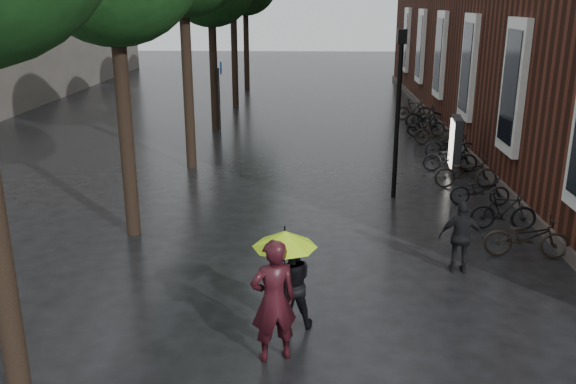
# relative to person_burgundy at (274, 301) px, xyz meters

# --- Properties ---
(person_burgundy) EXTENTS (0.83, 0.68, 1.95)m
(person_burgundy) POSITION_rel_person_burgundy_xyz_m (0.00, 0.00, 0.00)
(person_burgundy) COLOR black
(person_burgundy) RESTS_ON ground
(person_black) EXTENTS (0.86, 0.73, 1.57)m
(person_black) POSITION_rel_person_burgundy_xyz_m (0.21, 0.97, -0.19)
(person_black) COLOR black
(person_black) RESTS_ON ground
(lime_umbrella) EXTENTS (1.00, 1.00, 1.49)m
(lime_umbrella) POSITION_rel_person_burgundy_xyz_m (0.15, 0.46, 0.81)
(lime_umbrella) COLOR black
(lime_umbrella) RESTS_ON ground
(pedestrian_walking) EXTENTS (0.90, 0.44, 1.49)m
(pedestrian_walking) POSITION_rel_person_burgundy_xyz_m (3.52, 3.28, -0.23)
(pedestrian_walking) COLOR black
(pedestrian_walking) RESTS_ON ground
(parked_bicycles) EXTENTS (2.10, 16.20, 1.02)m
(parked_bicycles) POSITION_rel_person_burgundy_xyz_m (5.09, 11.43, -0.51)
(parked_bicycles) COLOR black
(parked_bicycles) RESTS_ON ground
(ad_lightbox) EXTENTS (0.27, 1.17, 1.76)m
(ad_lightbox) POSITION_rel_person_burgundy_xyz_m (5.02, 10.76, -0.09)
(ad_lightbox) COLOR black
(ad_lightbox) RESTS_ON ground
(lamp_post) EXTENTS (0.23, 0.23, 4.52)m
(lamp_post) POSITION_rel_person_burgundy_xyz_m (2.80, 8.10, 1.77)
(lamp_post) COLOR black
(lamp_post) RESTS_ON ground
(cycle_sign) EXTENTS (0.15, 0.52, 2.86)m
(cycle_sign) POSITION_rel_person_burgundy_xyz_m (-3.26, 16.65, 0.92)
(cycle_sign) COLOR #262628
(cycle_sign) RESTS_ON ground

